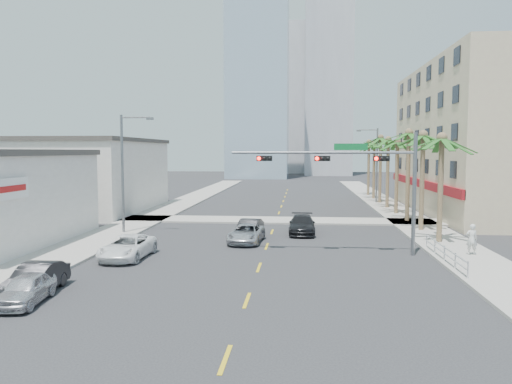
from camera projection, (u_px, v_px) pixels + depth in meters
ground at (252, 288)px, 23.04m from camera, size 260.00×260.00×0.00m
sidewalk_right at (418, 225)px, 41.79m from camera, size 4.00×120.00×0.15m
sidewalk_left at (139, 222)px, 43.97m from camera, size 4.00×120.00×0.15m
sidewalk_cross at (276, 220)px, 44.86m from camera, size 80.00×4.00×0.15m
building_right at (498, 139)px, 50.20m from camera, size 15.25×28.00×15.00m
building_left_far at (94, 177)px, 52.30m from camera, size 11.00×18.00×7.20m
tower_far_left at (258, 75)px, 116.08m from camera, size 14.00×14.00×48.00m
tower_far_right at (328, 59)px, 128.93m from camera, size 12.00×12.00×60.00m
tower_far_center at (284, 101)px, 145.64m from camera, size 16.00×16.00×42.00m
traffic_signal_mast at (360, 172)px, 29.99m from camera, size 11.12×0.54×7.20m
palm_tree_0 at (442, 139)px, 33.31m from camera, size 4.80×4.80×7.80m
palm_tree_1 at (423, 136)px, 38.44m from camera, size 4.80×4.80×8.16m
palm_tree_2 at (409, 134)px, 43.58m from camera, size 4.80×4.80×8.52m
palm_tree_3 at (397, 143)px, 48.79m from camera, size 4.80×4.80×7.80m
palm_tree_4 at (388, 140)px, 53.93m from camera, size 4.80×4.80×8.16m
palm_tree_5 at (381, 138)px, 59.06m from camera, size 4.80×4.80×8.52m
palm_tree_6 at (374, 145)px, 64.28m from camera, size 4.80×4.80×7.80m
palm_tree_7 at (369, 143)px, 69.41m from camera, size 4.80×4.80×8.16m
streetlight_left at (125, 168)px, 37.51m from camera, size 2.55×0.25×9.00m
streetlight_right at (375, 161)px, 59.34m from camera, size 2.55×0.25×9.00m
guardrail at (444, 251)px, 28.00m from camera, size 0.08×8.08×1.00m
car_parked_near at (26, 289)px, 20.56m from camera, size 1.86×3.79×1.24m
car_parked_mid at (36, 279)px, 22.01m from camera, size 1.55×4.10×1.33m
car_parked_far at (128, 247)px, 29.24m from camera, size 2.40×4.95×1.36m
car_lane_left at (249, 229)px, 36.14m from camera, size 1.92×4.22×1.34m
car_lane_center at (246, 234)px, 34.28m from camera, size 2.41×4.68×1.26m
car_lane_right at (302, 225)px, 37.96m from camera, size 1.98×4.84×1.40m
pedestrian at (472, 239)px, 29.58m from camera, size 0.68×0.45×1.84m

